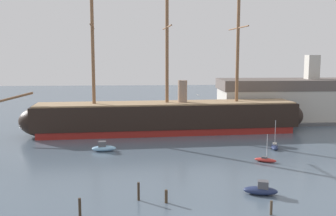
{
  "coord_description": "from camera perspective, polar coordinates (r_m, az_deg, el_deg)",
  "views": [
    {
      "loc": [
        -6.6,
        -39.71,
        18.5
      ],
      "look_at": [
        -1.6,
        37.12,
        8.05
      ],
      "focal_mm": 42.19,
      "sensor_mm": 36.0,
      "label": 1
    }
  ],
  "objects": [
    {
      "name": "motorboat_far_left",
      "position": [
        99.0,
        -17.36,
        -3.1
      ],
      "size": [
        3.41,
        3.38,
        1.42
      ],
      "color": "#236670",
      "rests_on": "ground"
    },
    {
      "name": "tall_ship",
      "position": [
        93.24,
        -0.14,
        -1.3
      ],
      "size": [
        73.93,
        17.05,
        35.54
      ],
      "color": "maroon",
      "rests_on": "ground"
    },
    {
      "name": "mooring_piling_right_pair",
      "position": [
        48.73,
        14.68,
        -13.78
      ],
      "size": [
        0.31,
        0.31,
        1.69
      ],
      "primitive_type": "cylinder",
      "color": "#4C3D2D",
      "rests_on": "ground"
    },
    {
      "name": "dockside_warehouse_right",
      "position": [
        115.46,
        18.81,
        1.06
      ],
      "size": [
        49.75,
        15.8,
        18.38
      ],
      "color": "#565659",
      "rests_on": "ground"
    },
    {
      "name": "motorboat_foreground_right",
      "position": [
        54.99,
        13.27,
        -11.41
      ],
      "size": [
        4.86,
        3.07,
        1.9
      ],
      "color": "#1E284C",
      "rests_on": "ground"
    },
    {
      "name": "sailboat_mid_right",
      "position": [
        70.98,
        13.89,
        -7.27
      ],
      "size": [
        3.86,
        2.8,
        4.92
      ],
      "color": "#B22D28",
      "rests_on": "ground"
    },
    {
      "name": "mooring_piling_nearest",
      "position": [
        50.7,
        -0.27,
        -12.65
      ],
      "size": [
        0.38,
        0.38,
        1.7
      ],
      "primitive_type": "cylinder",
      "color": "#423323",
      "rests_on": "ground"
    },
    {
      "name": "mooring_piling_midwater",
      "position": [
        47.84,
        -12.63,
        -13.82
      ],
      "size": [
        0.33,
        0.33,
        2.17
      ],
      "primitive_type": "cylinder",
      "color": "#382B1E",
      "rests_on": "ground"
    },
    {
      "name": "mooring_piling_left_pair",
      "position": [
        51.54,
        -4.28,
        -11.92
      ],
      "size": [
        0.32,
        0.32,
        2.37
      ],
      "primitive_type": "cylinder",
      "color": "#382B1E",
      "rests_on": "ground"
    },
    {
      "name": "sailboat_alongside_stern",
      "position": [
        81.13,
        15.15,
        -5.37
      ],
      "size": [
        2.55,
        4.62,
        5.76
      ],
      "color": "#1E284C",
      "rests_on": "ground"
    },
    {
      "name": "motorboat_alongside_bow",
      "position": [
        77.41,
        -9.28,
        -5.68
      ],
      "size": [
        4.76,
        2.24,
        1.95
      ],
      "color": "#7FB2D6",
      "rests_on": "ground"
    },
    {
      "name": "seagull_in_flight",
      "position": [
        64.89,
        4.39,
        1.88
      ],
      "size": [
        0.42,
        1.28,
        0.14
      ],
      "color": "silver"
    }
  ]
}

